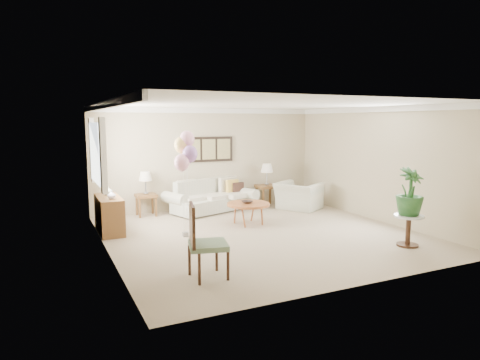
{
  "coord_description": "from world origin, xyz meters",
  "views": [
    {
      "loc": [
        -3.98,
        -7.44,
        2.27
      ],
      "look_at": [
        -0.21,
        0.6,
        1.05
      ],
      "focal_mm": 32.0,
      "sensor_mm": 36.0,
      "label": 1
    }
  ],
  "objects_px": {
    "accent_chair": "(203,240)",
    "sofa": "(211,199)",
    "coffee_table": "(248,205)",
    "balloon_cluster": "(185,151)",
    "armchair": "(299,196)"
  },
  "relations": [
    {
      "from": "accent_chair",
      "to": "sofa",
      "type": "bearing_deg",
      "value": 67.42
    },
    {
      "from": "coffee_table",
      "to": "balloon_cluster",
      "type": "bearing_deg",
      "value": -167.51
    },
    {
      "from": "armchair",
      "to": "accent_chair",
      "type": "distance_m",
      "value": 5.4
    },
    {
      "from": "sofa",
      "to": "accent_chair",
      "type": "relative_size",
      "value": 2.18
    },
    {
      "from": "accent_chair",
      "to": "balloon_cluster",
      "type": "height_order",
      "value": "balloon_cluster"
    },
    {
      "from": "armchair",
      "to": "accent_chair",
      "type": "xyz_separation_m",
      "value": [
        -3.99,
        -3.63,
        0.23
      ]
    },
    {
      "from": "armchair",
      "to": "balloon_cluster",
      "type": "relative_size",
      "value": 0.51
    },
    {
      "from": "coffee_table",
      "to": "armchair",
      "type": "height_order",
      "value": "armchair"
    },
    {
      "from": "balloon_cluster",
      "to": "coffee_table",
      "type": "bearing_deg",
      "value": 12.49
    },
    {
      "from": "sofa",
      "to": "armchair",
      "type": "distance_m",
      "value": 2.29
    },
    {
      "from": "coffee_table",
      "to": "armchair",
      "type": "bearing_deg",
      "value": 26.13
    },
    {
      "from": "sofa",
      "to": "coffee_table",
      "type": "height_order",
      "value": "sofa"
    },
    {
      "from": "sofa",
      "to": "balloon_cluster",
      "type": "relative_size",
      "value": 1.16
    },
    {
      "from": "coffee_table",
      "to": "accent_chair",
      "type": "relative_size",
      "value": 0.85
    },
    {
      "from": "coffee_table",
      "to": "sofa",
      "type": "bearing_deg",
      "value": 98.64
    }
  ]
}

